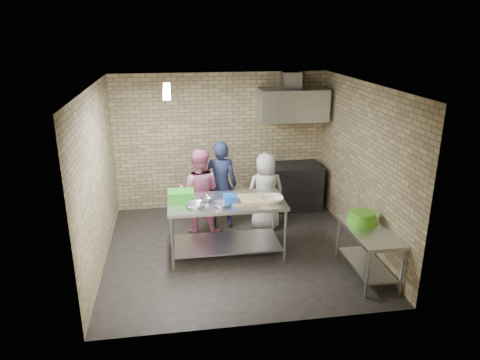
% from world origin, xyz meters
% --- Properties ---
extents(floor, '(4.20, 4.20, 0.00)m').
position_xyz_m(floor, '(0.00, 0.00, 0.00)').
color(floor, black).
rests_on(floor, ground).
extents(ceiling, '(4.20, 4.20, 0.00)m').
position_xyz_m(ceiling, '(0.00, 0.00, 2.70)').
color(ceiling, black).
rests_on(ceiling, ground).
extents(back_wall, '(4.20, 0.06, 2.70)m').
position_xyz_m(back_wall, '(0.00, 2.00, 1.35)').
color(back_wall, tan).
rests_on(back_wall, ground).
extents(front_wall, '(4.20, 0.06, 2.70)m').
position_xyz_m(front_wall, '(0.00, -2.00, 1.35)').
color(front_wall, tan).
rests_on(front_wall, ground).
extents(left_wall, '(0.06, 4.00, 2.70)m').
position_xyz_m(left_wall, '(-2.10, 0.00, 1.35)').
color(left_wall, tan).
rests_on(left_wall, ground).
extents(right_wall, '(0.06, 4.00, 2.70)m').
position_xyz_m(right_wall, '(2.10, 0.00, 1.35)').
color(right_wall, tan).
rests_on(right_wall, ground).
extents(prep_table, '(1.84, 0.92, 0.92)m').
position_xyz_m(prep_table, '(-0.17, -0.09, 0.46)').
color(prep_table, silver).
rests_on(prep_table, floor).
extents(side_counter, '(0.60, 1.20, 0.75)m').
position_xyz_m(side_counter, '(1.80, -1.10, 0.38)').
color(side_counter, silver).
rests_on(side_counter, floor).
extents(stove, '(1.20, 0.70, 0.90)m').
position_xyz_m(stove, '(1.35, 1.65, 0.45)').
color(stove, black).
rests_on(stove, floor).
extents(range_hood, '(1.30, 0.60, 0.60)m').
position_xyz_m(range_hood, '(1.35, 1.70, 2.10)').
color(range_hood, silver).
rests_on(range_hood, back_wall).
extents(hood_duct, '(0.35, 0.30, 0.30)m').
position_xyz_m(hood_duct, '(1.35, 1.85, 2.55)').
color(hood_duct, '#A5A8AD').
rests_on(hood_duct, back_wall).
extents(wall_shelf, '(0.80, 0.20, 0.04)m').
position_xyz_m(wall_shelf, '(1.65, 1.89, 1.92)').
color(wall_shelf, '#3F2B19').
rests_on(wall_shelf, back_wall).
extents(fluorescent_fixture, '(0.10, 1.25, 0.08)m').
position_xyz_m(fluorescent_fixture, '(-1.00, 0.00, 2.64)').
color(fluorescent_fixture, white).
rests_on(fluorescent_fixture, ceiling).
extents(green_crate, '(0.41, 0.31, 0.16)m').
position_xyz_m(green_crate, '(-0.87, 0.03, 1.00)').
color(green_crate, green).
rests_on(green_crate, prep_table).
extents(blue_tub, '(0.20, 0.20, 0.13)m').
position_xyz_m(blue_tub, '(-0.12, -0.19, 0.99)').
color(blue_tub, blue).
rests_on(blue_tub, prep_table).
extents(cutting_board, '(0.56, 0.43, 0.03)m').
position_xyz_m(cutting_board, '(0.18, -0.11, 0.93)').
color(cutting_board, '#D7BA7C').
rests_on(cutting_board, prep_table).
extents(mixing_bowl_a, '(0.29, 0.29, 0.07)m').
position_xyz_m(mixing_bowl_a, '(-0.67, -0.29, 0.95)').
color(mixing_bowl_a, silver).
rests_on(mixing_bowl_a, prep_table).
extents(mixing_bowl_b, '(0.22, 0.22, 0.07)m').
position_xyz_m(mixing_bowl_b, '(-0.47, -0.04, 0.95)').
color(mixing_bowl_b, '#B2B5B9').
rests_on(mixing_bowl_b, prep_table).
extents(mixing_bowl_c, '(0.27, 0.27, 0.06)m').
position_xyz_m(mixing_bowl_c, '(-0.27, -0.31, 0.95)').
color(mixing_bowl_c, silver).
rests_on(mixing_bowl_c, prep_table).
extents(ceramic_bowl, '(0.36, 0.36, 0.09)m').
position_xyz_m(ceramic_bowl, '(0.53, -0.24, 0.96)').
color(ceramic_bowl, beige).
rests_on(ceramic_bowl, prep_table).
extents(green_basin, '(0.46, 0.46, 0.17)m').
position_xyz_m(green_basin, '(1.78, -0.85, 0.83)').
color(green_basin, '#59C626').
rests_on(green_basin, side_counter).
extents(bottle_red, '(0.07, 0.07, 0.18)m').
position_xyz_m(bottle_red, '(1.40, 1.89, 2.03)').
color(bottle_red, '#B22619').
rests_on(bottle_red, wall_shelf).
extents(bottle_green, '(0.06, 0.06, 0.15)m').
position_xyz_m(bottle_green, '(1.80, 1.89, 2.02)').
color(bottle_green, green).
rests_on(bottle_green, wall_shelf).
extents(man_navy, '(0.66, 0.49, 1.63)m').
position_xyz_m(man_navy, '(-0.14, 0.95, 0.81)').
color(man_navy, '#141732').
rests_on(man_navy, floor).
extents(woman_pink, '(0.87, 0.75, 1.55)m').
position_xyz_m(woman_pink, '(-0.54, 0.76, 0.77)').
color(woman_pink, '#D37098').
rests_on(woman_pink, floor).
extents(woman_white, '(0.71, 0.48, 1.42)m').
position_xyz_m(woman_white, '(0.65, 0.77, 0.71)').
color(woman_white, silver).
rests_on(woman_white, floor).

